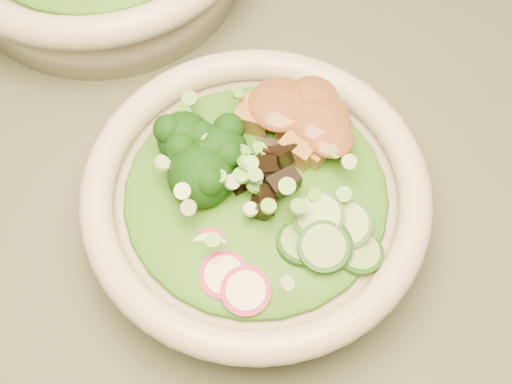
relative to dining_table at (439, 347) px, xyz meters
The scene contains 10 objects.
dining_table is the anchor object (origin of this frame).
salad_bowl 0.24m from the dining_table, 167.45° to the right, with size 0.26×0.26×0.07m.
lettuce_bed 0.25m from the dining_table, 167.45° to the right, with size 0.20×0.20×0.02m, color #1F6815.
broccoli_florets 0.30m from the dining_table, 168.27° to the right, with size 0.08×0.07×0.04m, color black, non-canonical shape.
radish_slices 0.26m from the dining_table, 148.12° to the right, with size 0.11×0.04×0.02m, color #9D0C4D, non-canonical shape.
cucumber_slices 0.22m from the dining_table, 163.95° to the right, with size 0.07×0.07×0.03m, color #86AF61, non-canonical shape.
mushroom_heap 0.26m from the dining_table, behind, with size 0.07×0.07×0.04m, color black, non-canonical shape.
tofu_cubes 0.26m from the dining_table, behind, with size 0.09×0.06×0.03m, color olive, non-canonical shape.
peanut_sauce 0.27m from the dining_table, behind, with size 0.07×0.05×0.02m, color brown.
scallion_garnish 0.27m from the dining_table, 167.45° to the right, with size 0.19×0.19×0.02m, color #60B640, non-canonical shape.
Camera 1 is at (-0.03, -0.24, 1.27)m, focal length 50.00 mm.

